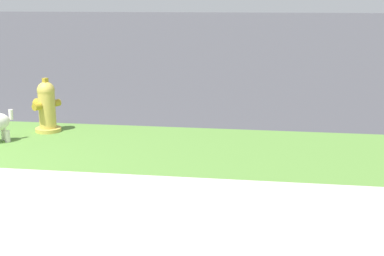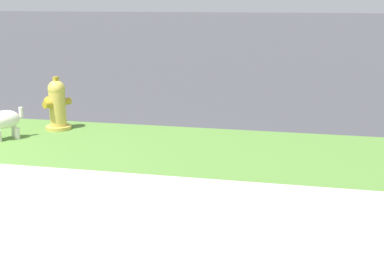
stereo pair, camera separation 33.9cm
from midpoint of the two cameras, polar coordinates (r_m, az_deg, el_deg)
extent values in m
cylinder|color=gold|center=(6.98, -16.42, -0.19)|extent=(0.32, 0.32, 0.05)
cylinder|color=gold|center=(6.92, -16.57, 1.92)|extent=(0.21, 0.21, 0.47)
sphere|color=gold|center=(6.88, -16.70, 3.85)|extent=(0.22, 0.22, 0.22)
cube|color=#B29323|center=(6.86, -16.77, 4.88)|extent=(0.08, 0.08, 0.06)
cylinder|color=#B29323|center=(6.83, -17.58, 2.17)|extent=(0.12, 0.12, 0.09)
cylinder|color=#B29323|center=(7.00, -15.64, 2.58)|extent=(0.12, 0.12, 0.09)
cylinder|color=#B29323|center=(7.03, -17.36, 2.52)|extent=(0.14, 0.15, 0.12)
cylinder|color=silver|center=(6.61, -20.48, -0.87)|extent=(0.06, 0.06, 0.14)
cylinder|color=silver|center=(6.72, -20.82, -0.67)|extent=(0.06, 0.06, 0.14)
cylinder|color=silver|center=(6.64, -20.16, 1.35)|extent=(0.05, 0.05, 0.12)
camera|label=1|loc=(0.17, -91.87, -0.45)|focal=50.00mm
camera|label=2|loc=(0.17, 88.13, 0.45)|focal=50.00mm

